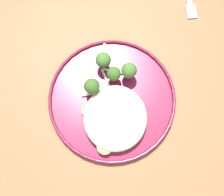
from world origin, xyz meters
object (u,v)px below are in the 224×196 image
(seared_scallop_on_noodles, at_px, (102,120))
(broccoli_floret_near_rim, at_px, (114,74))
(seared_scallop_half_hidden, at_px, (117,133))
(broccoli_floret_rear_charred, at_px, (103,60))
(seared_scallop_left_edge, at_px, (123,122))
(dinner_plate, at_px, (112,99))
(seared_scallop_large_seared, at_px, (105,147))
(seared_scallop_rear_pale, at_px, (87,111))
(seared_scallop_tilted_round, at_px, (111,108))
(broccoli_floret_tall_stalk, at_px, (129,71))
(broccoli_floret_beside_noodles, at_px, (94,87))

(seared_scallop_on_noodles, relative_size, broccoli_floret_near_rim, 0.53)
(seared_scallop_half_hidden, distance_m, broccoli_floret_rear_charred, 0.16)
(seared_scallop_left_edge, bearing_deg, dinner_plate, 26.81)
(seared_scallop_large_seared, distance_m, seared_scallop_rear_pale, 0.09)
(dinner_plate, relative_size, broccoli_floret_rear_charred, 5.18)
(seared_scallop_half_hidden, bearing_deg, broccoli_floret_rear_charred, 13.33)
(seared_scallop_on_noodles, relative_size, broccoli_floret_rear_charred, 0.50)
(seared_scallop_tilted_round, height_order, broccoli_floret_tall_stalk, broccoli_floret_tall_stalk)
(dinner_plate, bearing_deg, seared_scallop_left_edge, -153.19)
(seared_scallop_tilted_round, height_order, seared_scallop_left_edge, seared_scallop_left_edge)
(broccoli_floret_tall_stalk, bearing_deg, broccoli_floret_rear_charred, 69.37)
(seared_scallop_left_edge, bearing_deg, seared_scallop_large_seared, 145.57)
(seared_scallop_half_hidden, distance_m, seared_scallop_rear_pale, 0.08)
(seared_scallop_large_seared, relative_size, broccoli_floret_tall_stalk, 0.63)
(seared_scallop_on_noodles, height_order, broccoli_floret_beside_noodles, broccoli_floret_beside_noodles)
(seared_scallop_large_seared, bearing_deg, broccoli_floret_near_rim, -4.63)
(seared_scallop_on_noodles, distance_m, broccoli_floret_rear_charred, 0.13)
(seared_scallop_tilted_round, height_order, broccoli_floret_rear_charred, broccoli_floret_rear_charred)
(dinner_plate, distance_m, broccoli_floret_rear_charred, 0.09)
(seared_scallop_on_noodles, bearing_deg, broccoli_floret_tall_stalk, -27.70)
(seared_scallop_rear_pale, relative_size, broccoli_floret_near_rim, 0.45)
(seared_scallop_large_seared, relative_size, seared_scallop_left_edge, 1.45)
(seared_scallop_left_edge, distance_m, broccoli_floret_beside_noodles, 0.10)
(dinner_plate, xyz_separation_m, broccoli_floret_near_rim, (0.05, -0.00, 0.04))
(broccoli_floret_rear_charred, relative_size, broccoli_floret_near_rim, 1.06)
(seared_scallop_half_hidden, height_order, seared_scallop_tilted_round, same)
(seared_scallop_rear_pale, xyz_separation_m, broccoli_floret_beside_noodles, (0.05, -0.02, 0.03))
(seared_scallop_rear_pale, xyz_separation_m, broccoli_floret_rear_charred, (0.11, -0.03, 0.03))
(seared_scallop_half_hidden, xyz_separation_m, broccoli_floret_rear_charred, (0.16, 0.04, 0.03))
(seared_scallop_rear_pale, distance_m, broccoli_floret_near_rim, 0.10)
(seared_scallop_tilted_round, height_order, broccoli_floret_near_rim, broccoli_floret_near_rim)
(seared_scallop_on_noodles, height_order, broccoli_floret_rear_charred, broccoli_floret_rear_charred)
(broccoli_floret_beside_noodles, bearing_deg, seared_scallop_large_seared, -167.05)
(dinner_plate, height_order, broccoli_floret_rear_charred, broccoli_floret_rear_charred)
(seared_scallop_on_noodles, bearing_deg, broccoli_floret_rear_charred, 0.92)
(seared_scallop_left_edge, distance_m, seared_scallop_on_noodles, 0.05)
(seared_scallop_tilted_round, relative_size, seared_scallop_large_seared, 0.98)
(seared_scallop_rear_pale, height_order, broccoli_floret_rear_charred, broccoli_floret_rear_charred)
(dinner_plate, relative_size, seared_scallop_half_hidden, 8.37)
(broccoli_floret_beside_noodles, bearing_deg, seared_scallop_half_hidden, -150.54)
(broccoli_floret_rear_charred, relative_size, broccoli_floret_tall_stalk, 1.00)
(broccoli_floret_rear_charred, bearing_deg, dinner_plate, -163.89)
(seared_scallop_tilted_round, distance_m, broccoli_floret_rear_charred, 0.11)
(seared_scallop_half_hidden, xyz_separation_m, seared_scallop_on_noodles, (0.03, 0.04, -0.00))
(broccoli_floret_rear_charred, relative_size, broccoli_floret_beside_noodles, 1.00)
(dinner_plate, bearing_deg, seared_scallop_tilted_round, 175.04)
(dinner_plate, relative_size, seared_scallop_large_seared, 8.30)
(seared_scallop_large_seared, relative_size, seared_scallop_on_noodles, 1.24)
(seared_scallop_tilted_round, relative_size, broccoli_floret_near_rim, 0.65)
(seared_scallop_half_hidden, bearing_deg, seared_scallop_rear_pale, 55.80)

